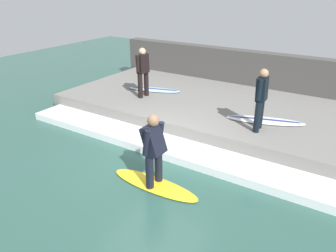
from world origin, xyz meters
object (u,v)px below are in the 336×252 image
Objects in this scene: surfer_waiting_far at (261,97)px; surfboard_riding at (154,184)px; surfboard_waiting_far at (265,120)px; surfboard_waiting_near at (154,90)px; surfer_waiting_near at (143,70)px; surfer_riding at (154,147)px.

surfboard_riding is at bearing 156.96° from surfer_waiting_far.
surfboard_riding is at bearing 160.79° from surfboard_waiting_far.
surfboard_waiting_far is (-0.64, -4.03, 0.00)m from surfboard_waiting_near.
surfer_waiting_near is 4.00m from surfer_waiting_far.
surfboard_waiting_far reaches higher than surfboard_riding.
surfer_waiting_far is at bearing -23.04° from surfboard_riding.
surfer_riding reaches higher than surfboard_riding.
surfer_waiting_far is 0.74× the size of surfboard_waiting_far.
surfboard_riding is at bearing -140.71° from surfer_waiting_near.
surfer_waiting_far reaches higher than surfboard_waiting_near.
surfer_waiting_near is at bearing 82.13° from surfer_waiting_far.
surfer_riding reaches higher than surfboard_waiting_far.
surfboard_riding is 3.35m from surfer_waiting_far.
surfer_waiting_near reaches higher than surfboard_riding.
surfboard_riding is at bearing 0.00° from surfer_riding.
surfboard_waiting_near is at bearing 5.80° from surfer_waiting_near.
surfboard_waiting_far is at bearing -19.21° from surfboard_riding.
surfboard_riding is 1.35× the size of surfer_riding.
surfboard_waiting_near is at bearing 72.57° from surfer_waiting_far.
surfer_waiting_near is (3.37, 2.76, 0.47)m from surfer_riding.
surfboard_waiting_far is (3.45, -1.20, 0.50)m from surfboard_riding.
surfboard_waiting_near is (4.09, 2.83, 0.50)m from surfboard_riding.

